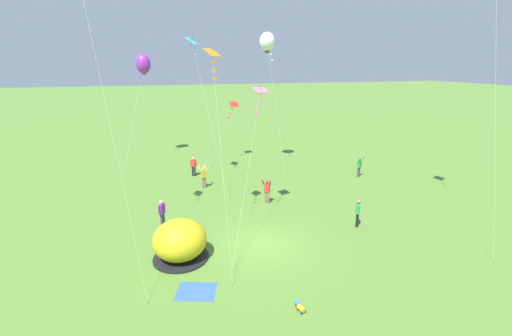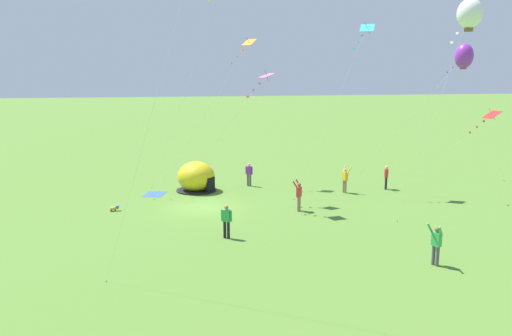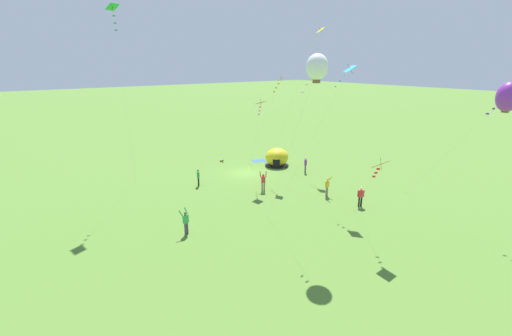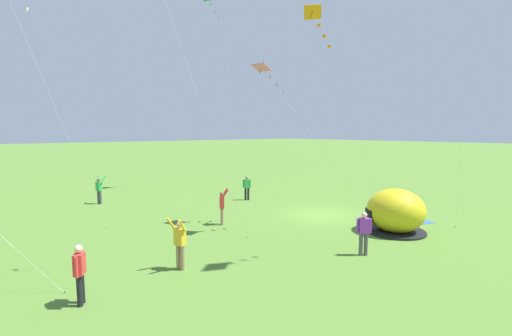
{
  "view_description": "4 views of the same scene",
  "coord_description": "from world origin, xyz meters",
  "px_view_note": "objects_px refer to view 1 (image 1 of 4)",
  "views": [
    {
      "loc": [
        -5.03,
        -15.94,
        9.55
      ],
      "look_at": [
        0.7,
        3.78,
        3.26
      ],
      "focal_mm": 24.0,
      "sensor_mm": 36.0,
      "label": 1
    },
    {
      "loc": [
        30.06,
        -2.69,
        8.18
      ],
      "look_at": [
        1.44,
        3.02,
        2.62
      ],
      "focal_mm": 35.0,
      "sensor_mm": 36.0,
      "label": 2
    },
    {
      "loc": [
        20.7,
        29.25,
        11.63
      ],
      "look_at": [
        2.36,
        4.86,
        2.19
      ],
      "focal_mm": 24.0,
      "sensor_mm": 36.0,
      "label": 3
    },
    {
      "loc": [
        -12.41,
        15.39,
        4.83
      ],
      "look_at": [
        2.13,
        3.15,
        2.79
      ],
      "focal_mm": 24.0,
      "sensor_mm": 36.0,
      "label": 4
    }
  ],
  "objects_px": {
    "person_strolling": "(193,165)",
    "person_arms_raised": "(267,190)",
    "kite_purple": "(143,64)",
    "person_flying_kite": "(359,166)",
    "kite_pink": "(260,96)",
    "popup_tent": "(180,241)",
    "person_center_field": "(204,176)",
    "person_with_toddler": "(162,212)",
    "kite_orange": "(213,61)",
    "kite_white": "(267,42)",
    "person_far_back": "(358,212)",
    "kite_red": "(233,107)",
    "kite_cyan": "(193,46)",
    "toddler_crawling": "(300,307)"
  },
  "relations": [
    {
      "from": "popup_tent",
      "to": "person_far_back",
      "type": "height_order",
      "value": "popup_tent"
    },
    {
      "from": "person_with_toddler",
      "to": "person_far_back",
      "type": "height_order",
      "value": "same"
    },
    {
      "from": "popup_tent",
      "to": "person_strolling",
      "type": "distance_m",
      "value": 13.53
    },
    {
      "from": "popup_tent",
      "to": "kite_orange",
      "type": "distance_m",
      "value": 9.53
    },
    {
      "from": "popup_tent",
      "to": "kite_pink",
      "type": "relative_size",
      "value": 0.33
    },
    {
      "from": "person_center_field",
      "to": "kite_red",
      "type": "xyz_separation_m",
      "value": [
        4.18,
        7.65,
        4.43
      ]
    },
    {
      "from": "kite_orange",
      "to": "kite_white",
      "type": "bearing_deg",
      "value": 59.34
    },
    {
      "from": "person_center_field",
      "to": "kite_white",
      "type": "relative_size",
      "value": 0.16
    },
    {
      "from": "kite_purple",
      "to": "person_flying_kite",
      "type": "bearing_deg",
      "value": -34.94
    },
    {
      "from": "person_far_back",
      "to": "kite_orange",
      "type": "bearing_deg",
      "value": 163.72
    },
    {
      "from": "kite_pink",
      "to": "kite_cyan",
      "type": "xyz_separation_m",
      "value": [
        -2.88,
        7.56,
        3.08
      ]
    },
    {
      "from": "person_strolling",
      "to": "kite_purple",
      "type": "height_order",
      "value": "kite_purple"
    },
    {
      "from": "person_arms_raised",
      "to": "kite_white",
      "type": "bearing_deg",
      "value": 72.56
    },
    {
      "from": "person_far_back",
      "to": "kite_purple",
      "type": "xyz_separation_m",
      "value": [
        -12.08,
        20.52,
        8.53
      ]
    },
    {
      "from": "person_arms_raised",
      "to": "kite_pink",
      "type": "relative_size",
      "value": 0.23
    },
    {
      "from": "person_center_field",
      "to": "person_strolling",
      "type": "xyz_separation_m",
      "value": [
        -0.44,
        3.29,
        -0.03
      ]
    },
    {
      "from": "popup_tent",
      "to": "kite_cyan",
      "type": "height_order",
      "value": "kite_cyan"
    },
    {
      "from": "toddler_crawling",
      "to": "kite_orange",
      "type": "height_order",
      "value": "kite_orange"
    },
    {
      "from": "person_arms_raised",
      "to": "kite_red",
      "type": "height_order",
      "value": "kite_red"
    },
    {
      "from": "person_center_field",
      "to": "kite_orange",
      "type": "bearing_deg",
      "value": -90.77
    },
    {
      "from": "person_center_field",
      "to": "kite_pink",
      "type": "bearing_deg",
      "value": -67.5
    },
    {
      "from": "toddler_crawling",
      "to": "kite_purple",
      "type": "xyz_separation_m",
      "value": [
        -5.76,
        26.47,
        9.31
      ]
    },
    {
      "from": "person_far_back",
      "to": "kite_orange",
      "type": "distance_m",
      "value": 12.15
    },
    {
      "from": "person_flying_kite",
      "to": "kite_pink",
      "type": "xyz_separation_m",
      "value": [
        -10.72,
        -5.4,
        6.72
      ]
    },
    {
      "from": "person_far_back",
      "to": "person_strolling",
      "type": "xyz_separation_m",
      "value": [
        -8.47,
        12.7,
        0.0
      ]
    },
    {
      "from": "person_far_back",
      "to": "kite_red",
      "type": "relative_size",
      "value": 0.29
    },
    {
      "from": "person_flying_kite",
      "to": "kite_red",
      "type": "bearing_deg",
      "value": 136.58
    },
    {
      "from": "person_flying_kite",
      "to": "popup_tent",
      "type": "bearing_deg",
      "value": -150.63
    },
    {
      "from": "kite_white",
      "to": "person_far_back",
      "type": "bearing_deg",
      "value": -83.92
    },
    {
      "from": "popup_tent",
      "to": "kite_red",
      "type": "height_order",
      "value": "kite_red"
    },
    {
      "from": "kite_white",
      "to": "person_center_field",
      "type": "bearing_deg",
      "value": -147.25
    },
    {
      "from": "person_strolling",
      "to": "kite_purple",
      "type": "xyz_separation_m",
      "value": [
        -3.61,
        7.83,
        8.53
      ]
    },
    {
      "from": "popup_tent",
      "to": "kite_cyan",
      "type": "relative_size",
      "value": 0.24
    },
    {
      "from": "person_center_field",
      "to": "person_with_toddler",
      "type": "bearing_deg",
      "value": -118.71
    },
    {
      "from": "kite_pink",
      "to": "kite_orange",
      "type": "xyz_separation_m",
      "value": [
        -2.77,
        -0.56,
        1.96
      ]
    },
    {
      "from": "person_center_field",
      "to": "person_far_back",
      "type": "bearing_deg",
      "value": -49.49
    },
    {
      "from": "person_strolling",
      "to": "person_arms_raised",
      "type": "xyz_separation_m",
      "value": [
        4.3,
        -7.73,
        0.03
      ]
    },
    {
      "from": "kite_pink",
      "to": "kite_purple",
      "type": "distance_m",
      "value": 18.91
    },
    {
      "from": "toddler_crawling",
      "to": "person_far_back",
      "type": "xyz_separation_m",
      "value": [
        6.32,
        5.94,
        0.79
      ]
    },
    {
      "from": "person_with_toddler",
      "to": "kite_cyan",
      "type": "distance_m",
      "value": 12.6
    },
    {
      "from": "popup_tent",
      "to": "kite_pink",
      "type": "bearing_deg",
      "value": 34.36
    },
    {
      "from": "kite_pink",
      "to": "kite_cyan",
      "type": "bearing_deg",
      "value": 110.84
    },
    {
      "from": "person_with_toddler",
      "to": "kite_cyan",
      "type": "xyz_separation_m",
      "value": [
        3.17,
        7.23,
        9.83
      ]
    },
    {
      "from": "person_arms_raised",
      "to": "kite_orange",
      "type": "relative_size",
      "value": 0.18
    },
    {
      "from": "person_center_field",
      "to": "kite_red",
      "type": "distance_m",
      "value": 9.78
    },
    {
      "from": "popup_tent",
      "to": "kite_purple",
      "type": "bearing_deg",
      "value": 93.95
    },
    {
      "from": "person_with_toddler",
      "to": "person_arms_raised",
      "type": "distance_m",
      "value": 7.42
    },
    {
      "from": "person_far_back",
      "to": "kite_white",
      "type": "relative_size",
      "value": 0.14
    },
    {
      "from": "kite_pink",
      "to": "person_far_back",
      "type": "bearing_deg",
      "value": -28.73
    },
    {
      "from": "person_flying_kite",
      "to": "person_strolling",
      "type": "distance_m",
      "value": 14.51
    }
  ]
}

